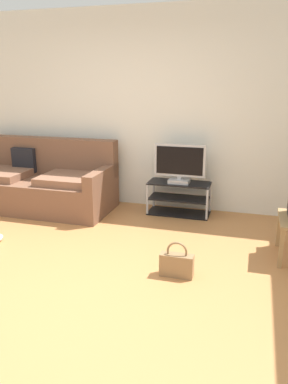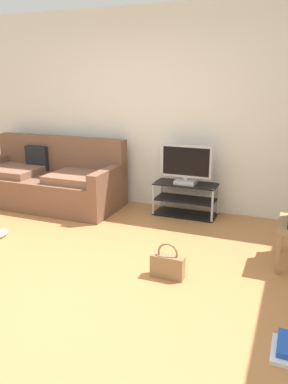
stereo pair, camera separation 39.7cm
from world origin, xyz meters
name	(u,v)px [view 1 (the left image)]	position (x,y,z in m)	size (l,w,h in m)	color
ground_plane	(64,284)	(0.00, 0.00, -0.01)	(9.00, 9.80, 0.02)	#B27542
wall_back	(141,110)	(0.00, 2.45, 1.35)	(9.00, 0.10, 2.70)	silver
couch	(39,184)	(-1.34, 1.87, 0.34)	(2.10, 0.93, 0.95)	brown
tv_stand	(179,198)	(0.63, 2.13, 0.22)	(0.83, 0.37, 0.44)	black
flat_tv	(180,164)	(0.63, 2.10, 0.69)	(0.68, 0.22, 0.51)	#B2B2B7
handbag	(177,264)	(0.95, 0.41, 0.12)	(0.31, 0.11, 0.34)	olive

